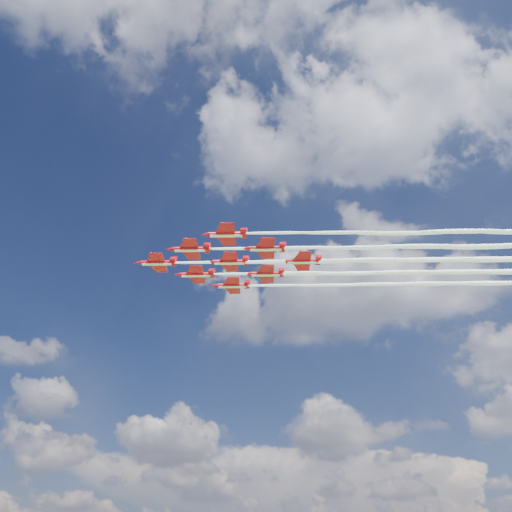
{
  "coord_description": "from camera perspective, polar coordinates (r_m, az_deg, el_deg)",
  "views": [
    {
      "loc": [
        47.67,
        -108.32,
        4.0
      ],
      "look_at": [
        5.21,
        2.81,
        81.07
      ],
      "focal_mm": 35.0,
      "sensor_mm": 36.0,
      "label": 1
    }
  ],
  "objects": [
    {
      "name": "jet_row3_centre",
      "position": [
        147.55,
        20.47,
        -0.42
      ],
      "size": [
        119.08,
        46.74,
        2.98
      ],
      "rotation": [
        0.0,
        0.0,
        0.35
      ],
      "color": "red"
    },
    {
      "name": "jet_lead",
      "position": [
        142.03,
        12.72,
        -0.52
      ],
      "size": [
        119.08,
        46.74,
        2.98
      ],
      "rotation": [
        0.0,
        0.0,
        0.35
      ],
      "color": "red"
    },
    {
      "name": "jet_row2_port",
      "position": [
        139.08,
        17.29,
        1.0
      ],
      "size": [
        119.08,
        46.74,
        2.98
      ],
      "rotation": [
        0.0,
        0.0,
        0.35
      ],
      "color": "red"
    },
    {
      "name": "jet_row2_starb",
      "position": [
        149.94,
        16.1,
        -1.84
      ],
      "size": [
        119.08,
        46.74,
        2.98
      ],
      "rotation": [
        0.0,
        0.0,
        0.35
      ],
      "color": "red"
    },
    {
      "name": "jet_row4_port",
      "position": [
        146.14,
        24.96,
        1.03
      ],
      "size": [
        119.08,
        46.74,
        2.98
      ],
      "rotation": [
        0.0,
        0.0,
        0.35
      ],
      "color": "red"
    },
    {
      "name": "jet_row3_port",
      "position": [
        137.15,
        22.02,
        2.58
      ],
      "size": [
        119.08,
        46.74,
        2.98
      ],
      "rotation": [
        0.0,
        0.0,
        0.35
      ],
      "color": "red"
    },
    {
      "name": "jet_row4_starb",
      "position": [
        156.5,
        23.3,
        -1.69
      ],
      "size": [
        119.08,
        46.74,
        2.98
      ],
      "rotation": [
        0.0,
        0.0,
        0.35
      ],
      "color": "red"
    },
    {
      "name": "jet_row3_starb",
      "position": [
        158.39,
        19.13,
        -3.02
      ],
      "size": [
        119.08,
        46.74,
        2.98
      ],
      "rotation": [
        0.0,
        0.0,
        0.35
      ],
      "color": "red"
    }
  ]
}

